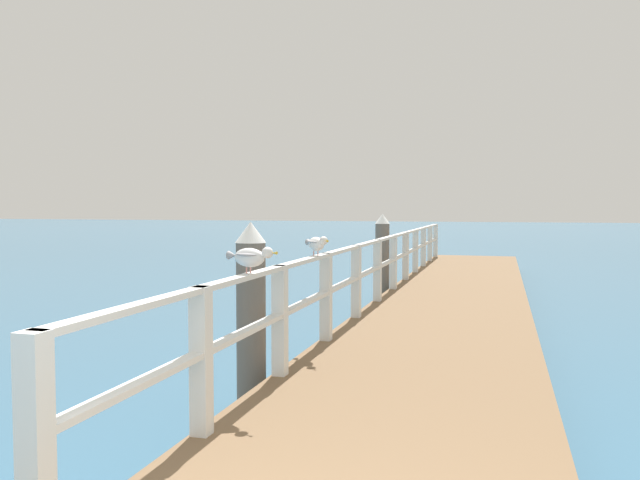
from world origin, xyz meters
TOP-DOWN VIEW (x-y plane):
  - pier_deck at (0.00, 9.33)m, footprint 2.41×18.67m
  - pier_railing at (-1.13, 9.33)m, footprint 0.12×17.19m
  - dock_piling_near at (-1.51, 4.15)m, footprint 0.29×0.29m
  - dock_piling_far at (-1.51, 11.06)m, footprint 0.29×0.29m
  - seagull_foreground at (-1.12, 3.20)m, footprint 0.47×0.23m
  - seagull_background at (-1.12, 5.06)m, footprint 0.36×0.38m

SIDE VIEW (x-z plane):
  - pier_deck at x=0.00m, z-range 0.00..0.41m
  - dock_piling_near at x=-1.51m, z-range 0.01..1.80m
  - dock_piling_far at x=-1.51m, z-range 0.01..1.80m
  - pier_railing at x=-1.13m, z-range 0.53..1.52m
  - seagull_foreground at x=-1.12m, z-range 1.43..1.64m
  - seagull_background at x=-1.12m, z-range 1.43..1.64m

